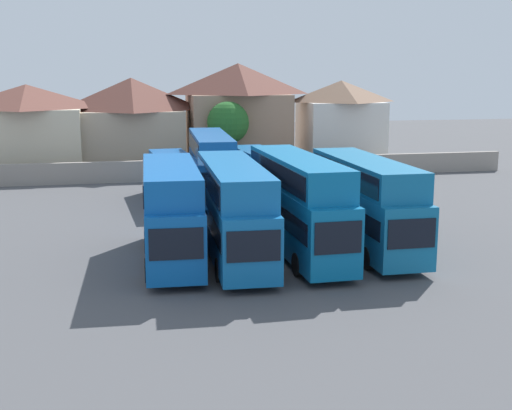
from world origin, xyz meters
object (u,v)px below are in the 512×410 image
at_px(bus_6, 211,164).
at_px(house_terrace_left, 28,129).
at_px(house_terrace_centre, 132,124).
at_px(bus_1, 171,208).
at_px(bus_7, 263,172).
at_px(bus_2, 234,206).
at_px(house_terrace_right, 238,115).
at_px(bus_5, 175,176).
at_px(house_terrace_far_right, 341,122).
at_px(bus_3, 298,200).
at_px(bus_4, 366,199).
at_px(tree_left_of_lot, 228,123).

bearing_deg(bus_6, house_terrace_left, -136.16).
height_order(house_terrace_left, house_terrace_centre, house_terrace_centre).
bearing_deg(house_terrace_centre, bus_1, -88.65).
xyz_separation_m(bus_6, bus_7, (3.85, 0.34, -0.76)).
height_order(bus_2, house_terrace_right, house_terrace_right).
distance_m(bus_5, house_terrace_far_right, 24.14).
distance_m(bus_2, bus_3, 3.36).
xyz_separation_m(bus_4, house_terrace_left, (-20.18, 31.57, 1.42)).
xyz_separation_m(bus_3, house_terrace_left, (-16.48, 31.74, 1.28)).
height_order(bus_1, bus_3, bus_3).
relative_size(bus_5, bus_6, 0.85).
bearing_deg(tree_left_of_lot, bus_5, -116.08).
bearing_deg(bus_7, bus_1, -31.29).
bearing_deg(bus_1, house_terrace_centre, -175.90).
relative_size(bus_2, house_terrace_right, 1.21).
relative_size(bus_7, house_terrace_right, 1.03).
distance_m(bus_3, bus_4, 3.71).
distance_m(bus_6, house_terrace_right, 17.57).
xyz_separation_m(house_terrace_centre, tree_left_of_lot, (8.31, -4.48, 0.25)).
relative_size(bus_1, house_terrace_centre, 1.08).
distance_m(bus_7, house_terrace_right, 16.66).
height_order(bus_4, house_terrace_far_right, house_terrace_far_right).
relative_size(house_terrace_far_right, tree_left_of_lot, 1.26).
xyz_separation_m(bus_7, house_terrace_right, (1.20, 16.32, 3.10)).
distance_m(bus_1, bus_5, 15.69).
bearing_deg(bus_7, bus_4, 3.99).
xyz_separation_m(bus_2, bus_6, (1.09, 15.30, 0.03)).
relative_size(bus_2, bus_3, 1.01).
bearing_deg(house_terrace_right, bus_1, -106.19).
xyz_separation_m(house_terrace_left, tree_left_of_lot, (17.57, -4.05, 0.55)).
relative_size(bus_4, bus_7, 1.11).
xyz_separation_m(bus_1, bus_3, (6.46, 0.04, 0.13)).
bearing_deg(bus_3, house_terrace_far_right, 156.56).
relative_size(bus_1, bus_5, 1.03).
height_order(house_terrace_centre, house_terrace_far_right, house_terrace_centre).
height_order(bus_3, bus_7, bus_3).
bearing_deg(house_terrace_left, bus_6, -49.42).
relative_size(bus_2, house_terrace_left, 1.22).
distance_m(bus_1, bus_2, 3.11).
bearing_deg(bus_1, house_terrace_left, -159.75).
distance_m(bus_7, house_terrace_far_right, 19.89).
distance_m(bus_1, bus_4, 10.17).
bearing_deg(bus_3, bus_1, -90.73).
height_order(bus_1, tree_left_of_lot, tree_left_of_lot).
bearing_deg(bus_7, bus_5, -94.45).
xyz_separation_m(bus_4, house_terrace_right, (-0.92, 31.64, 2.38)).
height_order(bus_7, house_terrace_left, house_terrace_left).
relative_size(house_terrace_right, tree_left_of_lot, 1.51).
distance_m(bus_4, bus_6, 16.13).
bearing_deg(bus_7, house_terrace_centre, -156.08).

